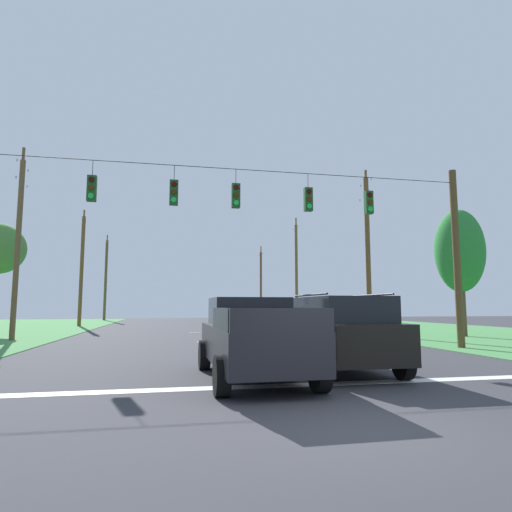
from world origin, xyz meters
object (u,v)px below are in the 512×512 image
(suv_black, at_px, (339,331))
(utility_pole_distant_left, at_px, (106,279))
(distant_car_crossing_white, at_px, (267,319))
(utility_pole_distant_right, at_px, (82,269))
(pickup_truck, at_px, (253,338))
(overhead_signal_span, at_px, (243,239))
(utility_pole_far_left, at_px, (18,242))
(utility_pole_mid_right, at_px, (368,251))
(utility_pole_near_left, at_px, (261,284))
(utility_pole_far_right, at_px, (296,272))
(tree_roadside_far_right, at_px, (460,251))

(suv_black, relative_size, utility_pole_distant_left, 0.46)
(suv_black, xyz_separation_m, distant_car_crossing_white, (2.47, 19.58, -0.27))
(utility_pole_distant_right, bearing_deg, pickup_truck, -72.09)
(overhead_signal_span, relative_size, pickup_truck, 3.44)
(suv_black, relative_size, distant_car_crossing_white, 1.10)
(suv_black, bearing_deg, utility_pole_far_left, 133.54)
(suv_black, bearing_deg, overhead_signal_span, 109.96)
(utility_pole_mid_right, bearing_deg, utility_pole_near_left, 89.95)
(pickup_truck, bearing_deg, utility_pole_far_right, 71.19)
(utility_pole_near_left, distance_m, utility_pole_distant_left, 19.44)
(utility_pole_distant_right, bearing_deg, overhead_signal_span, -66.70)
(utility_pole_near_left, relative_size, utility_pole_far_left, 0.95)
(pickup_truck, relative_size, suv_black, 1.12)
(overhead_signal_span, height_order, utility_pole_distant_right, utility_pole_distant_right)
(overhead_signal_span, height_order, tree_roadside_far_right, overhead_signal_span)
(utility_pole_near_left, height_order, tree_roadside_far_right, utility_pole_near_left)
(utility_pole_distant_right, bearing_deg, utility_pole_distant_left, 90.49)
(utility_pole_mid_right, bearing_deg, utility_pole_far_left, 179.86)
(suv_black, relative_size, utility_pole_near_left, 0.50)
(utility_pole_far_left, bearing_deg, utility_pole_distant_right, 89.41)
(utility_pole_distant_right, height_order, tree_roadside_far_right, utility_pole_distant_right)
(pickup_truck, relative_size, utility_pole_distant_left, 0.51)
(suv_black, relative_size, utility_pole_distant_right, 0.47)
(overhead_signal_span, bearing_deg, utility_pole_far_left, 142.85)
(overhead_signal_span, distance_m, utility_pole_far_right, 24.55)
(utility_pole_near_left, bearing_deg, utility_pole_far_left, -122.09)
(suv_black, relative_size, utility_pole_far_right, 0.48)
(overhead_signal_span, xyz_separation_m, suv_black, (1.81, -4.97, -3.23))
(suv_black, height_order, utility_pole_far_left, utility_pole_far_left)
(overhead_signal_span, bearing_deg, utility_pole_mid_right, 41.14)
(distant_car_crossing_white, xyz_separation_m, tree_roadside_far_right, (9.51, -8.67, 4.11))
(overhead_signal_span, height_order, suv_black, overhead_signal_span)
(utility_pole_far_right, relative_size, utility_pole_far_left, 1.00)
(distant_car_crossing_white, distance_m, tree_roadside_far_right, 13.51)
(distant_car_crossing_white, height_order, utility_pole_far_left, utility_pole_far_left)
(utility_pole_far_left, bearing_deg, utility_pole_mid_right, -0.14)
(pickup_truck, bearing_deg, utility_pole_far_left, 125.51)
(utility_pole_far_left, bearing_deg, pickup_truck, -54.49)
(pickup_truck, distance_m, suv_black, 2.63)
(utility_pole_far_left, bearing_deg, suv_black, -46.46)
(pickup_truck, height_order, suv_black, suv_black)
(utility_pole_mid_right, xyz_separation_m, utility_pole_near_left, (0.03, 31.05, -0.48))
(utility_pole_near_left, bearing_deg, utility_pole_distant_right, -141.97)
(overhead_signal_span, xyz_separation_m, utility_pole_far_left, (-10.43, 7.90, 0.74))
(overhead_signal_span, distance_m, utility_pole_mid_right, 11.96)
(distant_car_crossing_white, xyz_separation_m, utility_pole_far_left, (-14.70, -6.70, 4.24))
(pickup_truck, distance_m, utility_pole_far_right, 30.40)
(utility_pole_distant_right, bearing_deg, utility_pole_near_left, 38.03)
(utility_pole_mid_right, height_order, utility_pole_far_right, utility_pole_far_right)
(tree_roadside_far_right, bearing_deg, utility_pole_far_left, 175.35)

